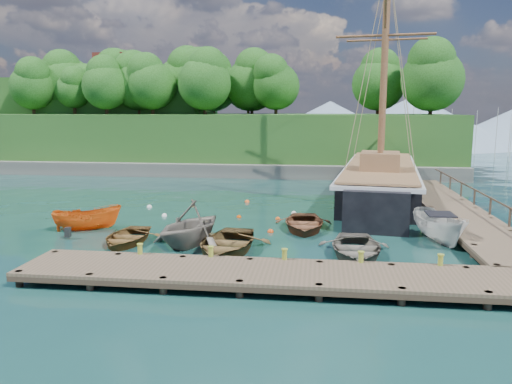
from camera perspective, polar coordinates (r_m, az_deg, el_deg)
ground at (r=25.38m, az=-0.44°, el=-5.47°), size 160.00×160.00×0.00m
dock_near at (r=18.86m, az=2.96°, el=-9.44°), size 20.00×3.20×1.10m
dock_east at (r=32.91m, az=21.59°, el=-1.90°), size 3.20×24.00×1.10m
bollard_0 at (r=21.56m, az=-13.04°, el=-8.44°), size 0.26×0.26×0.45m
bollard_1 at (r=20.73m, az=-5.15°, el=-8.96°), size 0.26×0.26×0.45m
bollard_2 at (r=20.32m, az=3.26°, el=-9.32°), size 0.26×0.26×0.45m
bollard_3 at (r=20.35m, az=11.83°, el=-9.49°), size 0.26×0.26×0.45m
bollard_4 at (r=20.81m, az=20.21°, el=-9.45°), size 0.26×0.26×0.45m
rowboat_0 at (r=25.57m, az=-14.56°, el=-5.66°), size 2.87×4.02×0.83m
rowboat_1 at (r=24.55m, az=-7.51°, el=-6.07°), size 5.23×5.56×2.34m
rowboat_2 at (r=23.31m, az=-3.42°, el=-6.85°), size 4.03×5.38×1.06m
rowboat_3 at (r=23.06m, az=11.28°, el=-7.20°), size 3.39×4.72×0.97m
rowboat_4 at (r=27.59m, az=5.46°, el=-4.29°), size 3.44×4.67×0.94m
motorboat_orange at (r=28.96m, az=-18.66°, el=-4.10°), size 3.90×2.76×1.41m
cabin_boat_white at (r=26.56m, az=20.15°, el=-5.38°), size 2.64×4.71×1.72m
schooner at (r=37.09m, az=13.96°, el=0.77°), size 7.56×27.39×20.09m
mooring_buoy_0 at (r=31.32m, az=-10.42°, el=-2.75°), size 0.33×0.33×0.33m
mooring_buoy_1 at (r=30.49m, az=-1.96°, el=-2.93°), size 0.28×0.28×0.28m
mooring_buoy_2 at (r=29.97m, az=2.50°, el=-3.15°), size 0.29×0.29×0.29m
mooring_buoy_3 at (r=31.58m, az=4.35°, el=-2.52°), size 0.35×0.35×0.35m
mooring_buoy_4 at (r=34.60m, az=-7.19°, el=-1.51°), size 0.28×0.28×0.28m
mooring_buoy_5 at (r=35.42m, az=-1.02°, el=-1.18°), size 0.34×0.34×0.34m
mooring_buoy_6 at (r=34.31m, az=-12.08°, el=-1.74°), size 0.35×0.35×0.35m
mooring_buoy_7 at (r=26.88m, az=1.67°, el=-4.62°), size 0.33×0.33×0.33m
headland at (r=57.98m, az=-8.98°, el=8.35°), size 51.00×19.31×12.90m
distant_ridge at (r=94.33m, az=8.01°, el=8.03°), size 117.00×40.00×10.00m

